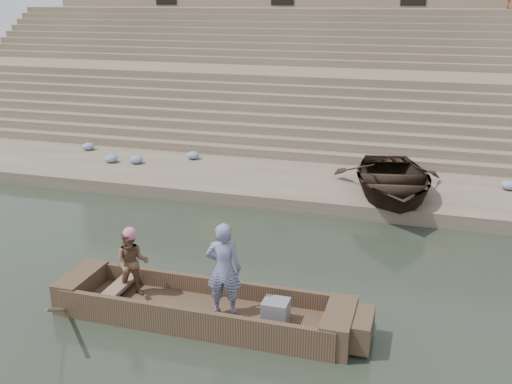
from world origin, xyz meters
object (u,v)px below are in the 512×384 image
at_px(standing_man, 224,269).
at_px(rowing_man, 132,263).
at_px(television, 275,311).
at_px(main_rowboat, 202,314).
at_px(beached_rowboat, 392,179).

bearing_deg(standing_man, rowing_man, -12.71).
relative_size(standing_man, television, 3.84).
height_order(main_rowboat, beached_rowboat, beached_rowboat).
xyz_separation_m(standing_man, television, (0.96, 0.00, -0.68)).
relative_size(standing_man, beached_rowboat, 0.40).
xyz_separation_m(standing_man, rowing_man, (-1.92, 0.13, -0.21)).
height_order(television, beached_rowboat, beached_rowboat).
height_order(main_rowboat, rowing_man, rowing_man).
relative_size(rowing_man, beached_rowboat, 0.30).
distance_m(standing_man, rowing_man, 1.93).
xyz_separation_m(standing_man, beached_rowboat, (2.45, 7.21, -0.24)).
height_order(standing_man, television, standing_man).
bearing_deg(television, rowing_man, 177.37).
bearing_deg(main_rowboat, rowing_man, 174.88).
height_order(main_rowboat, standing_man, standing_man).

